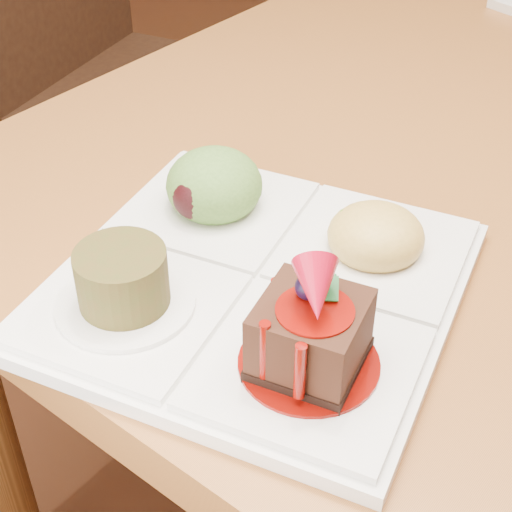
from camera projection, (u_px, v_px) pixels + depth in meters
The scene contains 2 objects.
chair_left at pixel (105, 43), 1.44m from camera, with size 0.52×0.52×0.98m.
sampler_plate at pixel (256, 266), 0.57m from camera, with size 0.34×0.34×0.11m.
Camera 1 is at (0.14, -1.09, 1.13)m, focal length 55.00 mm.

